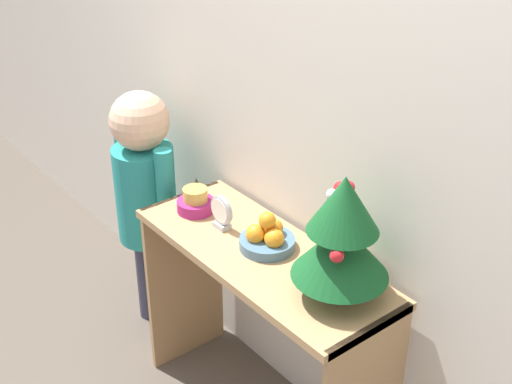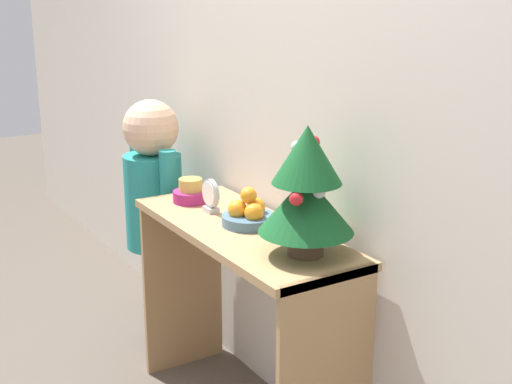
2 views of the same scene
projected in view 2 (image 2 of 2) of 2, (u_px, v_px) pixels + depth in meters
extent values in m
cube|color=beige|center=(301.00, 94.00, 2.55)|extent=(7.00, 0.05, 2.50)
cube|color=tan|center=(243.00, 231.00, 2.56)|extent=(1.04, 0.40, 0.03)
cube|color=tan|center=(183.00, 281.00, 3.08)|extent=(0.02, 0.37, 0.79)
cylinder|color=#4C3828|center=(305.00, 247.00, 2.28)|extent=(0.12, 0.12, 0.05)
cylinder|color=brown|center=(306.00, 234.00, 2.27)|extent=(0.02, 0.02, 0.04)
cone|color=#145123|center=(306.00, 204.00, 2.24)|extent=(0.31, 0.31, 0.18)
cone|color=#145123|center=(307.00, 154.00, 2.20)|extent=(0.22, 0.22, 0.18)
sphere|color=silver|center=(297.00, 147.00, 2.22)|extent=(0.04, 0.04, 0.04)
sphere|color=red|center=(296.00, 199.00, 2.14)|extent=(0.04, 0.04, 0.04)
sphere|color=red|center=(313.00, 142.00, 2.24)|extent=(0.04, 0.04, 0.04)
sphere|color=silver|center=(319.00, 192.00, 2.19)|extent=(0.04, 0.04, 0.04)
sphere|color=red|center=(305.00, 142.00, 2.23)|extent=(0.04, 0.04, 0.04)
cylinder|color=#476B84|center=(249.00, 220.00, 2.57)|extent=(0.20, 0.20, 0.04)
sphere|color=orange|center=(254.00, 213.00, 2.53)|extent=(0.07, 0.07, 0.07)
sphere|color=orange|center=(256.00, 207.00, 2.59)|extent=(0.07, 0.07, 0.07)
sphere|color=orange|center=(237.00, 209.00, 2.56)|extent=(0.07, 0.07, 0.07)
sphere|color=orange|center=(249.00, 195.00, 2.54)|extent=(0.06, 0.06, 0.06)
cylinder|color=#9E2366|center=(191.00, 196.00, 2.84)|extent=(0.14, 0.14, 0.04)
cylinder|color=gold|center=(190.00, 185.00, 2.83)|extent=(0.09, 0.09, 0.05)
cube|color=#B2B2B7|center=(211.00, 209.00, 2.72)|extent=(0.06, 0.04, 0.02)
cylinder|color=#B2B2B7|center=(211.00, 193.00, 2.70)|extent=(0.11, 0.02, 0.11)
cylinder|color=white|center=(208.00, 194.00, 2.69)|extent=(0.09, 0.00, 0.09)
cone|color=#382D23|center=(196.00, 184.00, 2.95)|extent=(0.06, 0.06, 0.08)
cylinder|color=#38384C|center=(153.00, 289.00, 3.39)|extent=(0.09, 0.09, 0.47)
cylinder|color=#38384C|center=(163.00, 297.00, 3.29)|extent=(0.09, 0.09, 0.47)
cylinder|color=teal|center=(154.00, 201.00, 3.22)|extent=(0.26, 0.26, 0.43)
sphere|color=#E0B28E|center=(151.00, 128.00, 3.12)|extent=(0.25, 0.25, 0.25)
cylinder|color=teal|center=(139.00, 175.00, 3.33)|extent=(0.07, 0.07, 0.36)
cylinder|color=teal|center=(169.00, 192.00, 3.06)|extent=(0.07, 0.07, 0.36)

